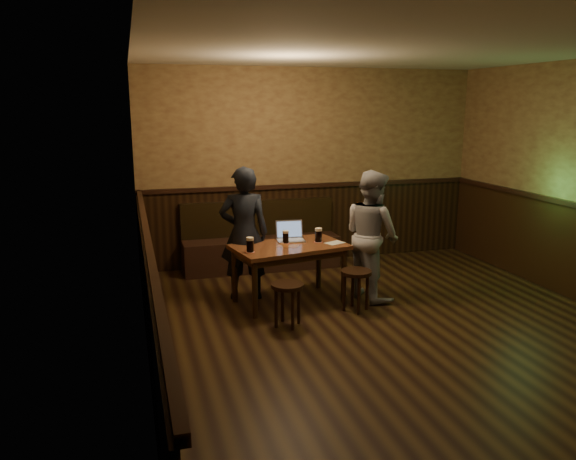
{
  "coord_description": "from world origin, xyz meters",
  "views": [
    {
      "loc": [
        -2.58,
        -4.77,
        2.28
      ],
      "look_at": [
        -0.87,
        1.19,
        0.89
      ],
      "focal_mm": 35.0,
      "sensor_mm": 36.0,
      "label": 1
    }
  ],
  "objects_px": {
    "stool_left": "(288,292)",
    "person_suit": "(244,233)",
    "bench": "(261,247)",
    "laptop": "(290,235)",
    "pint_right": "(318,235)",
    "pint_left": "(250,245)",
    "pint_mid": "(286,237)",
    "pub_table": "(289,253)",
    "person_grey": "(371,235)",
    "stool_right": "(356,279)"
  },
  "relations": [
    {
      "from": "stool_right",
      "to": "person_suit",
      "type": "bearing_deg",
      "value": 145.39
    },
    {
      "from": "pint_right",
      "to": "laptop",
      "type": "distance_m",
      "value": 0.35
    },
    {
      "from": "laptop",
      "to": "pint_mid",
      "type": "bearing_deg",
      "value": -120.0
    },
    {
      "from": "stool_left",
      "to": "person_suit",
      "type": "distance_m",
      "value": 1.11
    },
    {
      "from": "person_grey",
      "to": "pint_mid",
      "type": "bearing_deg",
      "value": 64.46
    },
    {
      "from": "stool_left",
      "to": "stool_right",
      "type": "distance_m",
      "value": 0.89
    },
    {
      "from": "pub_table",
      "to": "person_grey",
      "type": "distance_m",
      "value": 1.01
    },
    {
      "from": "pub_table",
      "to": "stool_left",
      "type": "xyz_separation_m",
      "value": [
        -0.22,
        -0.71,
        -0.23
      ]
    },
    {
      "from": "pint_left",
      "to": "person_suit",
      "type": "height_order",
      "value": "person_suit"
    },
    {
      "from": "stool_left",
      "to": "pint_right",
      "type": "height_order",
      "value": "pint_right"
    },
    {
      "from": "stool_right",
      "to": "person_grey",
      "type": "xyz_separation_m",
      "value": [
        0.35,
        0.38,
        0.4
      ]
    },
    {
      "from": "stool_left",
      "to": "pint_mid",
      "type": "xyz_separation_m",
      "value": [
        0.21,
        0.81,
        0.4
      ]
    },
    {
      "from": "stool_right",
      "to": "stool_left",
      "type": "bearing_deg",
      "value": -165.44
    },
    {
      "from": "laptop",
      "to": "person_suit",
      "type": "relative_size",
      "value": 0.22
    },
    {
      "from": "bench",
      "to": "laptop",
      "type": "relative_size",
      "value": 6.34
    },
    {
      "from": "pub_table",
      "to": "person_suit",
      "type": "distance_m",
      "value": 0.59
    },
    {
      "from": "person_suit",
      "to": "pint_mid",
      "type": "bearing_deg",
      "value": 166.88
    },
    {
      "from": "pub_table",
      "to": "stool_right",
      "type": "height_order",
      "value": "pub_table"
    },
    {
      "from": "stool_right",
      "to": "pint_mid",
      "type": "distance_m",
      "value": 0.96
    },
    {
      "from": "person_suit",
      "to": "bench",
      "type": "bearing_deg",
      "value": -102.79
    },
    {
      "from": "bench",
      "to": "laptop",
      "type": "xyz_separation_m",
      "value": [
        0.08,
        -1.23,
        0.44
      ]
    },
    {
      "from": "bench",
      "to": "pint_left",
      "type": "xyz_separation_m",
      "value": [
        -0.51,
        -1.65,
        0.46
      ]
    },
    {
      "from": "bench",
      "to": "stool_left",
      "type": "xyz_separation_m",
      "value": [
        -0.22,
        -2.17,
        0.06
      ]
    },
    {
      "from": "pint_left",
      "to": "bench",
      "type": "bearing_deg",
      "value": 72.96
    },
    {
      "from": "pint_mid",
      "to": "pint_right",
      "type": "relative_size",
      "value": 0.89
    },
    {
      "from": "stool_left",
      "to": "pint_mid",
      "type": "distance_m",
      "value": 0.92
    },
    {
      "from": "person_suit",
      "to": "pub_table",
      "type": "bearing_deg",
      "value": 158.16
    },
    {
      "from": "person_suit",
      "to": "person_grey",
      "type": "height_order",
      "value": "person_suit"
    },
    {
      "from": "laptop",
      "to": "pint_right",
      "type": "bearing_deg",
      "value": -26.78
    },
    {
      "from": "stool_right",
      "to": "pint_left",
      "type": "bearing_deg",
      "value": 165.63
    },
    {
      "from": "pint_left",
      "to": "pint_mid",
      "type": "bearing_deg",
      "value": 30.49
    },
    {
      "from": "stool_right",
      "to": "person_grey",
      "type": "distance_m",
      "value": 0.65
    },
    {
      "from": "stool_right",
      "to": "pint_mid",
      "type": "height_order",
      "value": "pint_mid"
    },
    {
      "from": "stool_left",
      "to": "pint_right",
      "type": "xyz_separation_m",
      "value": [
        0.6,
        0.75,
        0.41
      ]
    },
    {
      "from": "pint_right",
      "to": "person_suit",
      "type": "xyz_separation_m",
      "value": [
        -0.85,
        0.24,
        0.02
      ]
    },
    {
      "from": "laptop",
      "to": "bench",
      "type": "bearing_deg",
      "value": 98.93
    },
    {
      "from": "stool_left",
      "to": "pint_right",
      "type": "relative_size",
      "value": 2.7
    },
    {
      "from": "bench",
      "to": "person_grey",
      "type": "bearing_deg",
      "value": -57.6
    },
    {
      "from": "pint_left",
      "to": "person_suit",
      "type": "bearing_deg",
      "value": 86.27
    },
    {
      "from": "pub_table",
      "to": "pint_mid",
      "type": "height_order",
      "value": "pint_mid"
    },
    {
      "from": "pint_right",
      "to": "person_grey",
      "type": "relative_size",
      "value": 0.11
    },
    {
      "from": "laptop",
      "to": "stool_left",
      "type": "bearing_deg",
      "value": -102.45
    },
    {
      "from": "bench",
      "to": "pint_mid",
      "type": "height_order",
      "value": "bench"
    },
    {
      "from": "pint_left",
      "to": "laptop",
      "type": "relative_size",
      "value": 0.49
    },
    {
      "from": "stool_left",
      "to": "person_suit",
      "type": "relative_size",
      "value": 0.29
    },
    {
      "from": "stool_left",
      "to": "laptop",
      "type": "bearing_deg",
      "value": 72.23
    },
    {
      "from": "pub_table",
      "to": "stool_left",
      "type": "distance_m",
      "value": 0.78
    },
    {
      "from": "pint_right",
      "to": "laptop",
      "type": "bearing_deg",
      "value": 147.9
    },
    {
      "from": "pub_table",
      "to": "stool_right",
      "type": "xyz_separation_m",
      "value": [
        0.64,
        -0.48,
        -0.22
      ]
    },
    {
      "from": "stool_left",
      "to": "pint_left",
      "type": "xyz_separation_m",
      "value": [
        -0.28,
        0.52,
        0.41
      ]
    }
  ]
}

